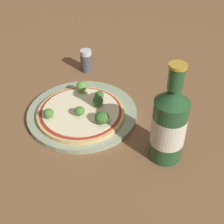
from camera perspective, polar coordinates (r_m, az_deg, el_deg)
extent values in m
plane|color=brown|center=(0.83, -5.25, 0.84)|extent=(3.00, 3.00, 0.00)
cylinder|color=#93A384|center=(0.80, -5.44, -0.17)|extent=(0.28, 0.28, 0.01)
cylinder|color=tan|center=(0.78, -5.69, -0.17)|extent=(0.22, 0.22, 0.01)
cylinder|color=maroon|center=(0.78, -5.72, 0.15)|extent=(0.20, 0.20, 0.00)
cylinder|color=beige|center=(0.78, -5.72, 0.23)|extent=(0.19, 0.19, 0.00)
cylinder|color=#6B8E51|center=(0.76, -11.43, -0.82)|extent=(0.01, 0.01, 0.01)
ellipsoid|color=#477A33|center=(0.76, -11.53, -0.23)|extent=(0.02, 0.02, 0.02)
cylinder|color=#6B8E51|center=(0.81, -2.33, 2.74)|extent=(0.01, 0.01, 0.01)
ellipsoid|color=#386628|center=(0.81, -2.34, 3.19)|extent=(0.02, 0.02, 0.02)
cylinder|color=#6B8E51|center=(0.76, -5.89, -0.37)|extent=(0.01, 0.01, 0.01)
ellipsoid|color=#477A33|center=(0.75, -5.95, 0.25)|extent=(0.02, 0.02, 0.02)
cylinder|color=#6B8E51|center=(0.73, -1.84, -1.74)|extent=(0.01, 0.01, 0.01)
ellipsoid|color=#386628|center=(0.73, -1.86, -1.03)|extent=(0.03, 0.03, 0.03)
cylinder|color=#6B8E51|center=(0.84, -5.51, 4.08)|extent=(0.01, 0.01, 0.01)
ellipsoid|color=#568E3D|center=(0.83, -5.56, 4.75)|extent=(0.03, 0.03, 0.03)
cylinder|color=#6B8E51|center=(0.78, -2.65, 1.38)|extent=(0.01, 0.01, 0.01)
ellipsoid|color=#386628|center=(0.78, -2.68, 2.04)|extent=(0.03, 0.03, 0.02)
cylinder|color=#234C28|center=(0.66, 10.23, -3.30)|extent=(0.07, 0.07, 0.15)
cylinder|color=beige|center=(0.66, 10.26, -3.11)|extent=(0.07, 0.07, 0.07)
cone|color=#234C28|center=(0.60, 11.18, 3.00)|extent=(0.07, 0.07, 0.03)
cylinder|color=#234C28|center=(0.58, 11.65, 6.07)|extent=(0.03, 0.03, 0.05)
cylinder|color=#B7892D|center=(0.57, 11.99, 8.27)|extent=(0.03, 0.03, 0.01)
cylinder|color=#4C4C51|center=(0.97, -4.71, 8.98)|extent=(0.04, 0.04, 0.06)
cylinder|color=silver|center=(0.95, -4.82, 10.79)|extent=(0.03, 0.03, 0.01)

